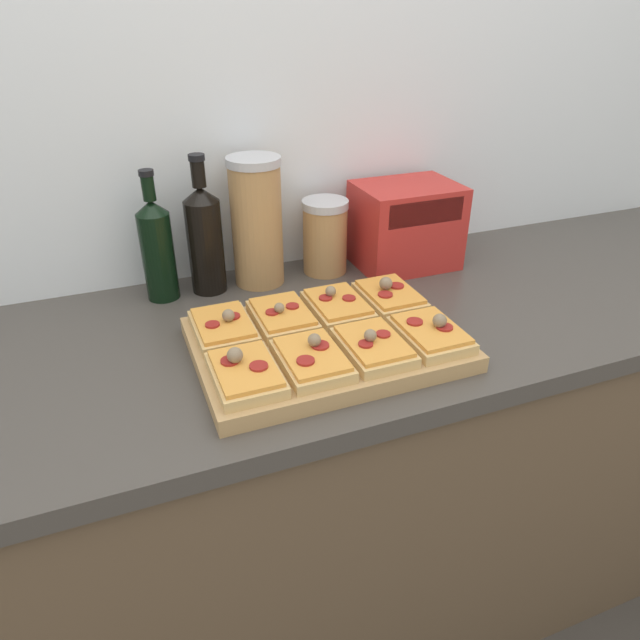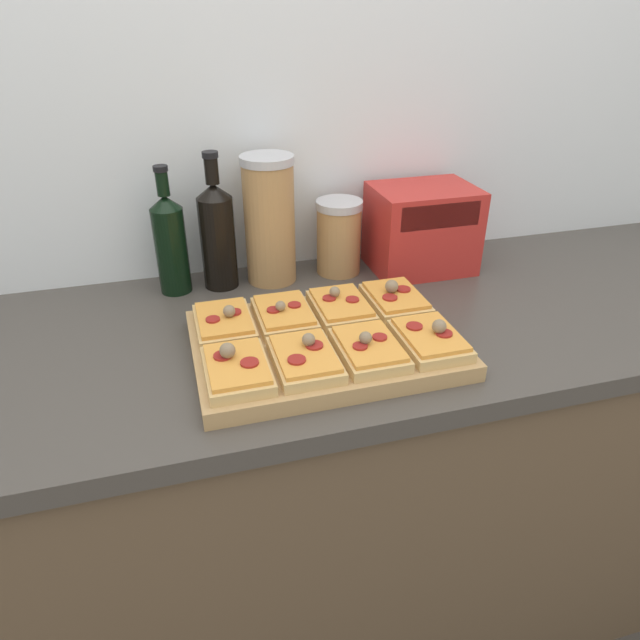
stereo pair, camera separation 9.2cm
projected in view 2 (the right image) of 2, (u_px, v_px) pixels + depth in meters
name	position (u px, v px, depth m)	size (l,w,h in m)	color
wall_back	(256.00, 130.00, 1.30)	(6.00, 0.06, 2.50)	silver
kitchen_counter	(300.00, 490.00, 1.39)	(2.63, 0.67, 0.93)	brown
cutting_board	(324.00, 344.00, 1.08)	(0.49, 0.35, 0.03)	tan
pizza_slice_back_left	(224.00, 322.00, 1.09)	(0.11, 0.15, 0.05)	tan
pizza_slice_back_midleft	(284.00, 314.00, 1.12)	(0.11, 0.15, 0.05)	tan
pizza_slice_back_midright	(341.00, 306.00, 1.15)	(0.11, 0.15, 0.05)	tan
pizza_slice_back_right	(395.00, 299.00, 1.17)	(0.11, 0.15, 0.06)	tan
pizza_slice_front_left	(237.00, 368.00, 0.95)	(0.11, 0.15, 0.06)	tan
pizza_slice_front_midleft	(305.00, 358.00, 0.98)	(0.11, 0.15, 0.05)	tan
pizza_slice_front_midright	(369.00, 348.00, 1.01)	(0.11, 0.15, 0.05)	tan
pizza_slice_front_right	(430.00, 339.00, 1.04)	(0.11, 0.15, 0.05)	tan
olive_oil_bottle	(170.00, 242.00, 1.26)	(0.07, 0.07, 0.29)	black
wine_bottle	(217.00, 234.00, 1.28)	(0.08, 0.08, 0.31)	black
grain_jar_tall	(270.00, 220.00, 1.30)	(0.12, 0.12, 0.29)	#AD7F4C
grain_jar_short	(339.00, 237.00, 1.36)	(0.11, 0.11, 0.18)	#AD7F4C
toaster_oven	(422.00, 228.00, 1.38)	(0.26, 0.18, 0.20)	red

